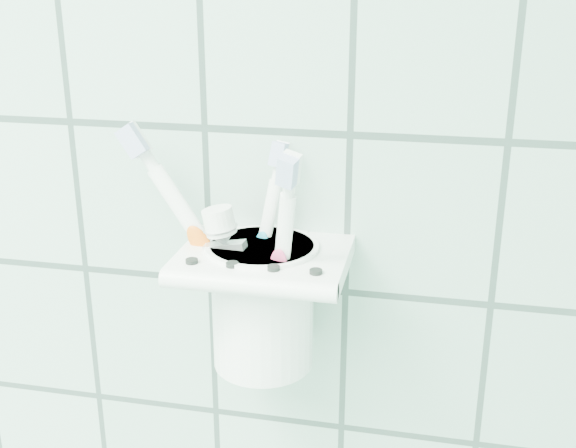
# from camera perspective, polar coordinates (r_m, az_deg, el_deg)

# --- Properties ---
(holder_bracket) EXTENTS (0.13, 0.11, 0.04)m
(holder_bracket) POSITION_cam_1_polar(r_m,az_deg,el_deg) (0.57, -1.87, -2.93)
(holder_bracket) COLOR white
(holder_bracket) RESTS_ON wall_back
(cup) EXTENTS (0.09, 0.09, 0.11)m
(cup) POSITION_cam_1_polar(r_m,az_deg,el_deg) (0.59, -2.01, -6.04)
(cup) COLOR white
(cup) RESTS_ON holder_bracket
(toothbrush_pink) EXTENTS (0.12, 0.03, 0.22)m
(toothbrush_pink) POSITION_cam_1_polar(r_m,az_deg,el_deg) (0.56, -0.86, -0.40)
(toothbrush_pink) COLOR white
(toothbrush_pink) RESTS_ON cup
(toothbrush_blue) EXTENTS (0.04, 0.04, 0.18)m
(toothbrush_blue) POSITION_cam_1_polar(r_m,az_deg,el_deg) (0.58, -3.77, -2.08)
(toothbrush_blue) COLOR white
(toothbrush_blue) RESTS_ON cup
(toothbrush_orange) EXTENTS (0.04, 0.06, 0.20)m
(toothbrush_orange) POSITION_cam_1_polar(r_m,az_deg,el_deg) (0.58, -1.26, -1.30)
(toothbrush_orange) COLOR white
(toothbrush_orange) RESTS_ON cup
(toothpaste_tube) EXTENTS (0.05, 0.03, 0.14)m
(toothpaste_tube) POSITION_cam_1_polar(r_m,az_deg,el_deg) (0.58, -3.23, -3.95)
(toothpaste_tube) COLOR silver
(toothpaste_tube) RESTS_ON cup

